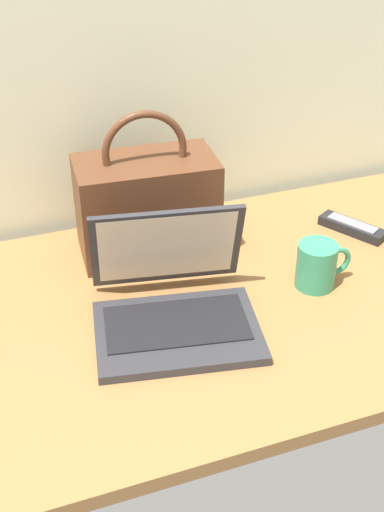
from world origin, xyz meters
TOP-DOWN VIEW (x-y plane):
  - desk at (0.00, 0.00)m, footprint 1.60×0.76m
  - laptop at (-0.11, -0.03)m, footprint 0.35×0.34m
  - coffee_mug at (0.21, -0.02)m, footprint 0.12×0.08m
  - remote_control_near at (0.40, 0.14)m, footprint 0.12×0.16m
  - handbag at (-0.08, 0.23)m, footprint 0.31×0.18m

SIDE VIEW (x-z plane):
  - desk at x=0.00m, z-range 0.00..0.03m
  - remote_control_near at x=0.40m, z-range 0.03..0.05m
  - laptop at x=-0.11m, z-range -0.03..0.18m
  - coffee_mug at x=0.21m, z-range 0.03..0.13m
  - handbag at x=-0.08m, z-range -0.02..0.31m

